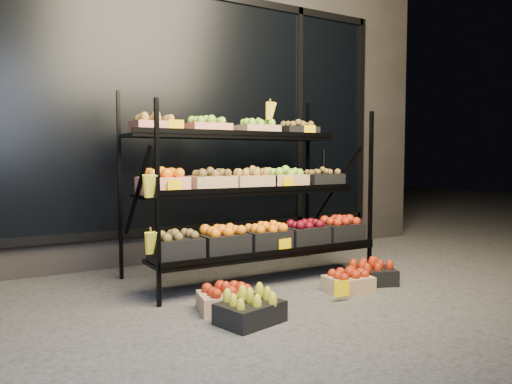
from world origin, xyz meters
TOP-DOWN VIEW (x-y plane):
  - ground at (0.00, 0.00)m, footprint 24.00×24.00m
  - building at (0.00, 2.59)m, footprint 6.00×2.08m
  - display_rack at (-0.01, 0.60)m, footprint 2.18×1.02m
  - tag_floor_b at (0.19, -0.40)m, footprint 0.13×0.01m
  - floor_crate_left at (-0.65, -0.16)m, footprint 0.44×0.36m
  - floor_crate_midleft at (-0.64, -0.47)m, footprint 0.46×0.39m
  - floor_crate_midright at (0.43, -0.20)m, footprint 0.38×0.30m
  - floor_crate_right at (0.76, -0.12)m, footprint 0.47×0.41m

SIDE VIEW (x-z plane):
  - ground at x=0.00m, z-range 0.00..0.00m
  - tag_floor_b at x=0.19m, z-range 0.00..0.12m
  - floor_crate_midright at x=0.43m, z-range -0.01..0.18m
  - floor_crate_left at x=-0.65m, z-range -0.01..0.19m
  - floor_crate_right at x=0.76m, z-range -0.01..0.19m
  - floor_crate_midleft at x=-0.64m, z-range -0.01..0.20m
  - display_rack at x=-0.01m, z-range -0.08..1.65m
  - building at x=0.00m, z-range 0.00..3.50m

